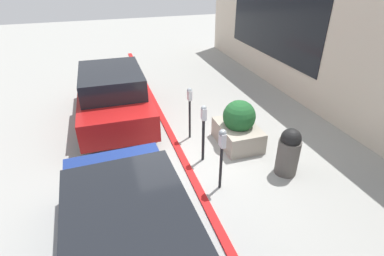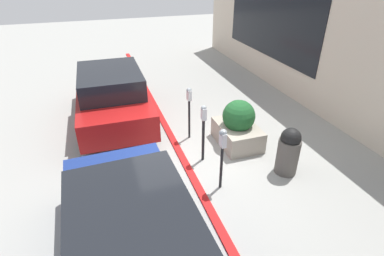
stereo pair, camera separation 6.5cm
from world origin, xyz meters
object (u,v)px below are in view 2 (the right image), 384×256
parking_meter_nearest (223,146)px  trash_bin (288,151)px  parking_meter_middle (189,103)px  parked_car_middle (112,95)px  planter_box (238,126)px  parked_car_front (135,248)px  parking_meter_second (203,125)px

parking_meter_nearest → trash_bin: 1.61m
parking_meter_middle → parked_car_middle: parked_car_middle is taller
parked_car_middle → trash_bin: bearing=-137.6°
parking_meter_nearest → trash_bin: (0.02, -1.54, -0.44)m
planter_box → parked_car_middle: size_ratio=0.30×
parking_meter_middle → parked_car_front: bearing=152.1°
parked_car_front → parked_car_middle: parked_car_middle is taller
parking_meter_middle → trash_bin: parking_meter_middle is taller
parking_meter_nearest → parked_car_middle: bearing=25.2°
parked_car_front → trash_bin: bearing=-67.4°
parked_car_front → parking_meter_middle: bearing=-30.1°
parked_car_front → trash_bin: (1.59, -3.46, -0.22)m
parking_meter_middle → planter_box: (-0.66, -1.04, -0.48)m
parking_meter_middle → trash_bin: (-2.05, -1.53, -0.43)m
parking_meter_middle → trash_bin: bearing=-143.1°
parking_meter_second → parked_car_middle: bearing=33.1°
planter_box → parked_car_front: parked_car_front is taller
parking_meter_nearest → planter_box: bearing=-36.6°
planter_box → parking_meter_nearest: bearing=143.4°
parked_car_middle → trash_bin: size_ratio=3.95×
planter_box → parked_car_front: (-2.98, 2.96, 0.27)m
parked_car_front → parking_meter_second: bearing=-38.6°
parking_meter_nearest → parking_meter_middle: (2.07, -0.01, -0.02)m
parking_meter_second → parked_car_middle: size_ratio=0.33×
parking_meter_nearest → parked_car_front: size_ratio=0.30×
parking_meter_middle → trash_bin: size_ratio=1.29×
parking_meter_nearest → parked_car_middle: parked_car_middle is taller
parking_meter_nearest → parking_meter_middle: parking_meter_middle is taller
parking_meter_second → parked_car_front: 3.23m
trash_bin → planter_box: bearing=19.6°
parking_meter_middle → trash_bin: 2.59m
planter_box → parked_car_front: size_ratio=0.29×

